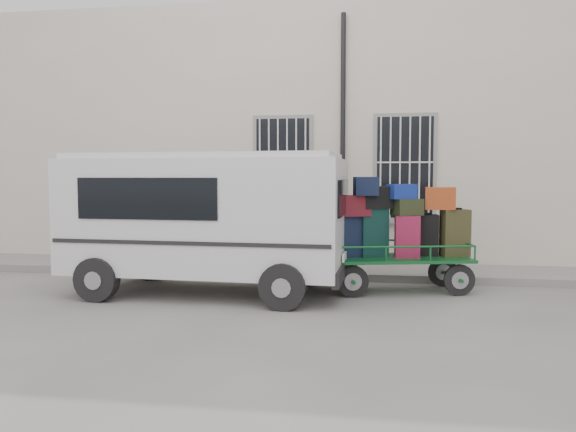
# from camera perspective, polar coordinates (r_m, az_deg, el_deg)

# --- Properties ---
(ground) EXTENTS (80.00, 80.00, 0.00)m
(ground) POSITION_cam_1_polar(r_m,az_deg,el_deg) (9.91, -1.12, -7.92)
(ground) COLOR slate
(ground) RESTS_ON ground
(building) EXTENTS (24.00, 5.15, 6.00)m
(building) POSITION_cam_1_polar(r_m,az_deg,el_deg) (15.17, 2.58, 7.59)
(building) COLOR beige
(building) RESTS_ON ground
(sidewalk) EXTENTS (24.00, 1.70, 0.15)m
(sidewalk) POSITION_cam_1_polar(r_m,az_deg,el_deg) (12.03, 0.74, -5.43)
(sidewalk) COLOR gray
(sidewalk) RESTS_ON ground
(luggage_cart) EXTENTS (2.89, 1.61, 2.05)m
(luggage_cart) POSITION_cam_1_polar(r_m,az_deg,el_deg) (10.16, 11.21, -1.60)
(luggage_cart) COLOR black
(luggage_cart) RESTS_ON ground
(van) EXTENTS (4.93, 2.35, 2.44)m
(van) POSITION_cam_1_polar(r_m,az_deg,el_deg) (9.90, -8.29, 0.21)
(van) COLOR silver
(van) RESTS_ON ground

